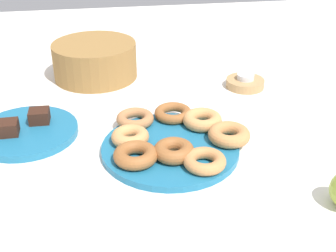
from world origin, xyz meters
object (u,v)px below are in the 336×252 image
object	(u,v)px
basket	(95,60)
donut_3	(172,151)
donut_plate	(170,148)
donut_1	(136,155)
donut_4	(229,135)
cake_plate	(27,132)
donut_2	(135,119)
brownie_far	(39,116)
tealight	(246,77)
donut_0	(202,120)
donut_7	(173,113)
candle_holder	(245,83)
brownie_near	(8,128)
donut_6	(130,137)
donut_5	(205,161)

from	to	relation	value
basket	donut_3	bearing A→B (deg)	-73.06
donut_plate	donut_1	size ratio (longest dim) A/B	3.27
donut_4	cake_plate	distance (m)	0.45
donut_2	donut_1	bearing A→B (deg)	-94.90
donut_4	brownie_far	distance (m)	0.43
donut_2	tealight	xyz separation A→B (m)	(0.32, 0.18, 0.00)
donut_0	donut_7	distance (m)	0.08
brownie_far	candle_holder	bearing A→B (deg)	15.33
donut_2	basket	bearing A→B (deg)	104.68
donut_0	donut_3	distance (m)	0.15
donut_0	donut_4	size ratio (longest dim) A/B	0.98
donut_3	donut_1	bearing A→B (deg)	-177.72
donut_3	cake_plate	bearing A→B (deg)	152.13
donut_7	brownie_near	xyz separation A→B (m)	(-0.37, -0.02, 0.01)
donut_6	candle_holder	xyz separation A→B (m)	(0.34, 0.27, -0.02)
donut_0	brownie_far	distance (m)	0.37
candle_holder	basket	distance (m)	0.43
candle_holder	donut_5	bearing A→B (deg)	-118.18
donut_7	basket	size ratio (longest dim) A/B	0.37
donut_0	donut_5	size ratio (longest dim) A/B	1.05
brownie_near	basket	distance (m)	0.38
donut_2	tealight	distance (m)	0.37
donut_plate	donut_1	xyz separation A→B (m)	(-0.08, -0.05, 0.02)
donut_3	basket	xyz separation A→B (m)	(-0.14, 0.47, 0.02)
donut_4	donut_6	xyz separation A→B (m)	(-0.21, 0.03, -0.00)
donut_0	donut_2	bearing A→B (deg)	167.32
brownie_far	donut_plate	bearing A→B (deg)	-27.41
donut_4	candle_holder	world-z (taller)	donut_4
brownie_near	donut_1	bearing A→B (deg)	-28.94
donut_3	donut_7	xyz separation A→B (m)	(0.03, 0.17, -0.00)
donut_6	candle_holder	size ratio (longest dim) A/B	0.77
donut_5	brownie_far	distance (m)	0.41
donut_3	candle_holder	xyz separation A→B (m)	(0.26, 0.34, -0.02)
donut_3	brownie_near	xyz separation A→B (m)	(-0.34, 0.14, 0.00)
donut_2	donut_7	distance (m)	0.09
candle_holder	tealight	world-z (taller)	tealight
donut_5	donut_1	bearing A→B (deg)	163.21
donut_1	basket	distance (m)	0.48
cake_plate	candle_holder	xyz separation A→B (m)	(0.56, 0.18, 0.00)
tealight	donut_7	bearing A→B (deg)	-143.49
donut_plate	brownie_far	xyz separation A→B (m)	(-0.28, 0.14, 0.02)
donut_0	donut_6	bearing A→B (deg)	-163.60
brownie_near	donut_4	bearing A→B (deg)	-11.98
donut_1	brownie_near	distance (m)	0.30
donut_1	brownie_near	size ratio (longest dim) A/B	1.98
donut_2	donut_3	size ratio (longest dim) A/B	1.04
donut_7	tealight	size ratio (longest dim) A/B	1.88
donut_1	donut_3	bearing A→B (deg)	2.28
donut_plate	donut_0	world-z (taller)	donut_0
donut_2	cake_plate	size ratio (longest dim) A/B	0.38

